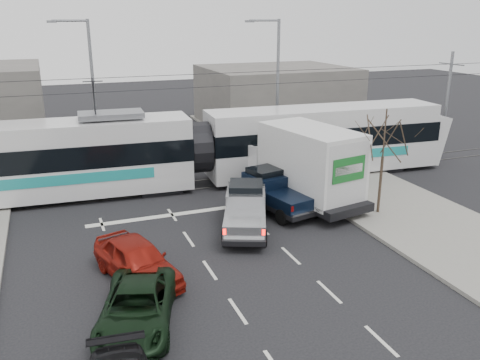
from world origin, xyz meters
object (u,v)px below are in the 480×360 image
object	(u,v)px
bare_tree	(384,138)
street_lamp_near	(275,81)
silver_pickup	(246,208)
tram	(198,148)
box_truck	(302,165)
red_car	(137,260)
street_lamp_far	(90,86)
green_car	(137,307)
navy_pickup	(273,191)
traffic_signal	(319,143)

from	to	relation	value
bare_tree	street_lamp_near	world-z (taller)	street_lamp_near
silver_pickup	tram	bearing A→B (deg)	115.34
box_truck	red_car	distance (m)	10.83
street_lamp_far	silver_pickup	distance (m)	14.29
bare_tree	red_car	size ratio (longest dim) A/B	1.12
street_lamp_near	green_car	distance (m)	21.11
street_lamp_near	navy_pickup	xyz separation A→B (m)	(-4.19, -9.06, -4.14)
silver_pickup	navy_pickup	xyz separation A→B (m)	(2.04, 1.56, 0.04)
bare_tree	box_truck	world-z (taller)	bare_tree
street_lamp_far	tram	world-z (taller)	street_lamp_far
green_car	red_car	distance (m)	2.96
green_car	tram	bearing A→B (deg)	83.82
traffic_signal	box_truck	distance (m)	1.90
street_lamp_far	green_car	xyz separation A→B (m)	(-0.67, -18.66, -4.47)
street_lamp_near	street_lamp_far	xyz separation A→B (m)	(-11.50, 2.00, 0.00)
street_lamp_near	tram	distance (m)	8.22
bare_tree	street_lamp_far	distance (m)	17.97
navy_pickup	green_car	bearing A→B (deg)	-148.98
traffic_signal	tram	size ratio (longest dim) A/B	0.12
tram	silver_pickup	size ratio (longest dim) A/B	5.42
street_lamp_near	box_truck	distance (m)	9.28
street_lamp_near	street_lamp_far	world-z (taller)	same
green_car	navy_pickup	bearing A→B (deg)	61.58
street_lamp_far	silver_pickup	bearing A→B (deg)	-67.31
red_car	traffic_signal	bearing A→B (deg)	13.14
street_lamp_far	street_lamp_near	bearing A→B (deg)	-9.87
bare_tree	tram	distance (m)	10.23
street_lamp_far	red_car	world-z (taller)	street_lamp_far
navy_pickup	red_car	xyz separation A→B (m)	(-7.47, -4.69, -0.21)
silver_pickup	navy_pickup	world-z (taller)	navy_pickup
bare_tree	red_car	xyz separation A→B (m)	(-11.95, -2.25, -3.03)
bare_tree	green_car	world-z (taller)	bare_tree
traffic_signal	navy_pickup	world-z (taller)	traffic_signal
bare_tree	street_lamp_far	size ratio (longest dim) A/B	0.56
tram	red_car	size ratio (longest dim) A/B	6.62
traffic_signal	red_car	bearing A→B (deg)	-150.02
street_lamp_near	street_lamp_far	bearing A→B (deg)	170.13
street_lamp_near	silver_pickup	xyz separation A→B (m)	(-6.23, -10.61, -4.18)
street_lamp_far	red_car	size ratio (longest dim) A/B	2.01
street_lamp_far	green_car	bearing A→B (deg)	-92.07
tram	street_lamp_near	bearing A→B (deg)	35.17
box_truck	red_car	bearing A→B (deg)	-161.04
street_lamp_near	navy_pickup	world-z (taller)	street_lamp_near
red_car	tram	bearing A→B (deg)	45.21
street_lamp_near	box_truck	bearing A→B (deg)	-105.32
green_car	bare_tree	bearing A→B (deg)	40.47
traffic_signal	navy_pickup	bearing A→B (deg)	-155.13
box_truck	traffic_signal	bearing A→B (deg)	21.44
street_lamp_far	navy_pickup	size ratio (longest dim) A/B	1.82
street_lamp_near	green_car	size ratio (longest dim) A/B	1.94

